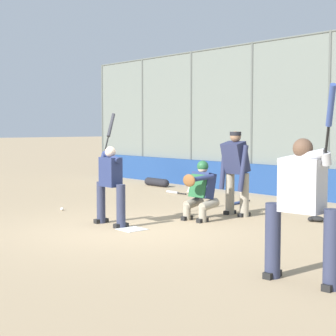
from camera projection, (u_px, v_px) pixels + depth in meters
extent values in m
plane|color=tan|center=(132.00, 230.00, 10.05)|extent=(160.00, 160.00, 0.00)
cube|color=white|center=(132.00, 229.00, 10.05)|extent=(0.43, 0.43, 0.01)
cylinder|color=#515651|center=(329.00, 116.00, 13.77)|extent=(0.08, 0.08, 4.18)
cylinder|color=#515651|center=(252.00, 118.00, 15.68)|extent=(0.08, 0.08, 4.18)
cylinder|color=#515651|center=(191.00, 119.00, 17.59)|extent=(0.08, 0.08, 4.18)
cylinder|color=#515651|center=(143.00, 119.00, 19.50)|extent=(0.08, 0.08, 4.18)
cylinder|color=#515651|center=(103.00, 120.00, 21.41)|extent=(0.08, 0.08, 4.18)
cube|color=slate|center=(329.00, 116.00, 13.77)|extent=(20.04, 0.01, 4.18)
cylinder|color=#515651|center=(331.00, 31.00, 13.62)|extent=(20.04, 0.06, 0.06)
cube|color=navy|center=(325.00, 185.00, 13.83)|extent=(19.64, 0.18, 0.80)
cube|color=slate|center=(299.00, 184.00, 17.35)|extent=(14.03, 2.50, 0.12)
cube|color=slate|center=(283.00, 181.00, 16.81)|extent=(14.03, 0.55, 0.44)
cube|color=#B7BABC|center=(283.00, 172.00, 16.79)|extent=(14.03, 0.24, 0.08)
cube|color=slate|center=(294.00, 174.00, 17.15)|extent=(14.03, 0.55, 0.76)
cube|color=#B7BABC|center=(294.00, 161.00, 17.12)|extent=(14.03, 0.24, 0.08)
cube|color=slate|center=(305.00, 168.00, 17.49)|extent=(14.03, 0.55, 1.08)
cube|color=#B7BABC|center=(305.00, 150.00, 17.45)|extent=(14.03, 0.24, 0.08)
cube|color=slate|center=(316.00, 163.00, 17.83)|extent=(14.03, 0.55, 1.40)
cube|color=#B7BABC|center=(316.00, 139.00, 17.78)|extent=(14.03, 0.24, 0.08)
cylinder|color=#2D334C|center=(121.00, 206.00, 10.21)|extent=(0.17, 0.17, 0.79)
cube|color=black|center=(121.00, 226.00, 10.24)|extent=(0.11, 0.28, 0.08)
cylinder|color=#2D334C|center=(101.00, 202.00, 10.72)|extent=(0.17, 0.17, 0.79)
cube|color=black|center=(101.00, 221.00, 10.74)|extent=(0.11, 0.28, 0.08)
cube|color=navy|center=(110.00, 172.00, 10.42)|extent=(0.43, 0.25, 0.55)
sphere|color=beige|center=(110.00, 152.00, 10.39)|extent=(0.20, 0.20, 0.20)
cylinder|color=navy|center=(111.00, 157.00, 10.42)|extent=(0.56, 0.15, 0.21)
cylinder|color=navy|center=(104.00, 156.00, 10.62)|extent=(0.12, 0.16, 0.15)
sphere|color=black|center=(104.00, 153.00, 10.64)|extent=(0.04, 0.04, 0.04)
cylinder|color=black|center=(106.00, 145.00, 10.72)|extent=(0.15, 0.20, 0.33)
cylinder|color=#28282D|center=(111.00, 125.00, 10.92)|extent=(0.24, 0.31, 0.47)
cylinder|color=gray|center=(202.00, 215.00, 10.80)|extent=(0.15, 0.15, 0.30)
cylinder|color=gray|center=(209.00, 205.00, 10.92)|extent=(0.22, 0.47, 0.23)
cube|color=black|center=(202.00, 220.00, 10.80)|extent=(0.13, 0.27, 0.08)
cylinder|color=gray|center=(187.00, 212.00, 11.07)|extent=(0.15, 0.15, 0.30)
cylinder|color=gray|center=(193.00, 203.00, 11.20)|extent=(0.22, 0.47, 0.23)
cube|color=black|center=(187.00, 218.00, 11.08)|extent=(0.13, 0.27, 0.08)
cube|color=navy|center=(203.00, 185.00, 11.07)|extent=(0.47, 0.40, 0.55)
cube|color=#235B33|center=(198.00, 186.00, 10.96)|extent=(0.41, 0.18, 0.45)
sphere|color=beige|center=(203.00, 168.00, 11.04)|extent=(0.20, 0.20, 0.20)
sphere|color=#235B33|center=(203.00, 166.00, 11.04)|extent=(0.23, 0.23, 0.23)
cylinder|color=navy|center=(201.00, 178.00, 10.77)|extent=(0.24, 0.53, 0.16)
ellipsoid|color=brown|center=(189.00, 180.00, 10.67)|extent=(0.31, 0.13, 0.24)
cylinder|color=beige|center=(193.00, 183.00, 11.25)|extent=(0.12, 0.31, 0.44)
cylinder|color=gray|center=(244.00, 195.00, 11.46)|extent=(0.19, 0.19, 0.89)
cube|color=black|center=(244.00, 215.00, 11.49)|extent=(0.11, 0.28, 0.08)
cylinder|color=gray|center=(230.00, 193.00, 11.78)|extent=(0.19, 0.19, 0.89)
cube|color=black|center=(230.00, 212.00, 11.81)|extent=(0.11, 0.28, 0.08)
cube|color=#282D4C|center=(235.00, 157.00, 11.52)|extent=(0.49, 0.43, 0.68)
sphere|color=#936B4C|center=(235.00, 137.00, 11.49)|extent=(0.22, 0.22, 0.22)
cylinder|color=black|center=(236.00, 134.00, 11.49)|extent=(0.23, 0.23, 0.08)
cylinder|color=#282D4C|center=(243.00, 168.00, 11.28)|extent=(0.16, 0.25, 0.95)
cylinder|color=#282D4C|center=(223.00, 167.00, 11.72)|extent=(0.15, 0.25, 0.95)
cylinder|color=#2D334C|center=(273.00, 240.00, 6.83)|extent=(0.19, 0.19, 0.92)
cube|color=black|center=(272.00, 274.00, 6.86)|extent=(0.15, 0.29, 0.08)
cylinder|color=#2D334C|center=(332.00, 250.00, 6.32)|extent=(0.19, 0.19, 0.92)
cube|color=black|center=(331.00, 286.00, 6.35)|extent=(0.15, 0.29, 0.08)
cube|color=#B7B7BC|center=(302.00, 185.00, 6.52)|extent=(0.53, 0.35, 0.63)
sphere|color=brown|center=(303.00, 148.00, 6.49)|extent=(0.23, 0.23, 0.23)
cylinder|color=#B7B7BC|center=(302.00, 158.00, 6.48)|extent=(0.64, 0.14, 0.24)
cylinder|color=#B7B7BC|center=(326.00, 159.00, 6.27)|extent=(0.14, 0.17, 0.17)
sphere|color=black|center=(326.00, 153.00, 6.25)|extent=(0.04, 0.04, 0.04)
cylinder|color=black|center=(327.00, 139.00, 6.14)|extent=(0.17, 0.18, 0.32)
cylinder|color=#334789|center=(331.00, 105.00, 5.89)|extent=(0.26, 0.28, 0.45)
sphere|color=black|center=(249.00, 200.00, 13.76)|extent=(0.04, 0.04, 0.04)
cylinder|color=black|center=(245.00, 201.00, 13.61)|extent=(0.10, 0.37, 0.03)
cylinder|color=#334789|center=(236.00, 203.00, 13.27)|extent=(0.17, 0.51, 0.07)
sphere|color=black|center=(186.00, 194.00, 15.06)|extent=(0.04, 0.04, 0.04)
cylinder|color=black|center=(182.00, 193.00, 15.19)|extent=(0.33, 0.03, 0.03)
cylinder|color=#B7BCC1|center=(172.00, 192.00, 15.50)|extent=(0.46, 0.08, 0.07)
ellipsoid|color=black|center=(317.00, 219.00, 10.88)|extent=(0.31, 0.20, 0.11)
ellipsoid|color=black|center=(310.00, 219.00, 10.89)|extent=(0.11, 0.09, 0.09)
sphere|color=white|center=(62.00, 209.00, 12.31)|extent=(0.07, 0.07, 0.07)
cylinder|color=black|center=(157.00, 182.00, 17.36)|extent=(0.84, 0.25, 0.25)
sphere|color=black|center=(165.00, 183.00, 17.04)|extent=(0.24, 0.24, 0.24)
sphere|color=black|center=(148.00, 181.00, 17.67)|extent=(0.24, 0.24, 0.24)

